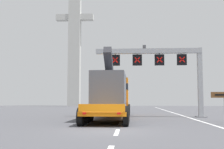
# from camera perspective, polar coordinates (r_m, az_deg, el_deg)

# --- Properties ---
(ground) EXTENTS (112.00, 112.00, 0.00)m
(ground) POSITION_cam_1_polar(r_m,az_deg,el_deg) (14.75, -0.71, -11.14)
(ground) COLOR #4C4C51
(lane_markings) EXTENTS (0.20, 55.64, 0.01)m
(lane_markings) POSITION_cam_1_polar(r_m,az_deg,el_deg) (35.18, 2.51, -7.54)
(lane_markings) COLOR silver
(lane_markings) RESTS_ON ground
(edge_line_right) EXTENTS (0.20, 63.00, 0.01)m
(edge_line_right) POSITION_cam_1_polar(r_m,az_deg,el_deg) (27.16, 14.52, -8.15)
(edge_line_right) COLOR silver
(edge_line_right) RESTS_ON ground
(overhead_lane_gantry) EXTENTS (9.89, 0.90, 6.54)m
(overhead_lane_gantry) POSITION_cam_1_polar(r_m,az_deg,el_deg) (26.54, 10.02, 2.43)
(overhead_lane_gantry) COLOR #9EA0A5
(overhead_lane_gantry) RESTS_ON ground
(heavy_haul_truck_orange) EXTENTS (3.14, 14.09, 5.30)m
(heavy_haul_truck_orange) POSITION_cam_1_polar(r_m,az_deg,el_deg) (24.43, 0.03, -4.02)
(heavy_haul_truck_orange) COLOR orange
(heavy_haul_truck_orange) RESTS_ON ground
(bridge_pylon_distant) EXTENTS (9.00, 2.00, 34.34)m
(bridge_pylon_distant) POSITION_cam_1_polar(r_m,az_deg,el_deg) (70.17, -7.43, 8.23)
(bridge_pylon_distant) COLOR #B7B7B2
(bridge_pylon_distant) RESTS_ON ground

